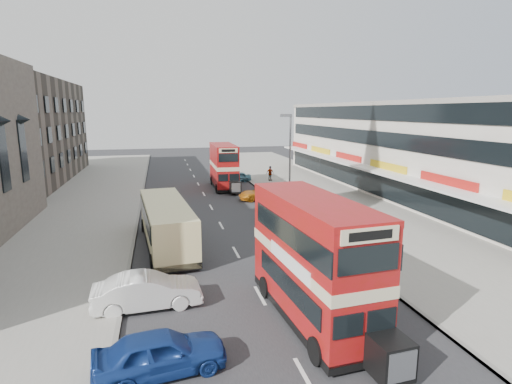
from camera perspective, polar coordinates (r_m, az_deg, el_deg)
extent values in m
plane|color=#28282B|center=(17.62, 2.19, -17.05)|extent=(160.00, 160.00, 0.00)
cube|color=#28282B|center=(36.16, -6.32, -2.14)|extent=(12.00, 90.00, 0.01)
cube|color=gray|center=(39.39, 11.27, -1.07)|extent=(12.00, 90.00, 0.15)
cube|color=gray|center=(36.74, -25.25, -2.85)|extent=(12.00, 90.00, 0.15)
cube|color=gray|center=(35.95, -16.02, -2.48)|extent=(0.20, 90.00, 0.16)
cube|color=gray|center=(37.35, 3.00, -1.54)|extent=(0.20, 90.00, 0.16)
cube|color=#66594C|center=(55.89, -32.19, 7.16)|extent=(14.00, 28.00, 12.00)
cube|color=beige|center=(44.33, 19.90, 5.63)|extent=(8.00, 46.00, 9.00)
cube|color=black|center=(42.61, 15.07, 1.77)|extent=(0.10, 44.00, 2.40)
cube|color=gray|center=(44.16, 20.31, 11.57)|extent=(8.20, 46.20, 0.40)
cube|color=white|center=(42.02, 14.15, 3.62)|extent=(1.80, 44.00, 0.20)
cylinder|color=slate|center=(34.93, 4.78, 4.08)|extent=(0.16, 0.16, 8.00)
cube|color=slate|center=(34.54, 4.25, 10.66)|extent=(1.00, 0.20, 0.25)
cube|color=black|center=(17.50, 7.73, -16.13)|extent=(2.99, 7.84, 0.34)
cube|color=maroon|center=(17.00, 7.83, -12.68)|extent=(2.97, 7.84, 2.11)
cube|color=beige|center=(16.55, 7.94, -8.88)|extent=(3.01, 7.88, 0.43)
cube|color=maroon|center=(16.19, 8.06, -5.05)|extent=(2.97, 7.84, 2.02)
cube|color=maroon|center=(15.92, 8.16, -1.31)|extent=(2.99, 7.86, 0.24)
cube|color=black|center=(14.24, 18.31, -21.13)|extent=(1.23, 1.23, 1.25)
cube|color=black|center=(45.16, -4.52, 1.00)|extent=(2.44, 7.34, 0.32)
cube|color=maroon|center=(44.98, -4.54, 2.37)|extent=(2.42, 7.34, 2.01)
cube|color=beige|center=(44.81, -4.56, 3.81)|extent=(2.46, 7.38, 0.41)
cube|color=maroon|center=(44.68, -4.58, 5.21)|extent=(2.42, 7.34, 1.92)
cube|color=maroon|center=(44.59, -4.60, 6.52)|extent=(2.44, 7.36, 0.23)
cube|color=black|center=(41.07, -2.94, 0.70)|extent=(1.11, 1.12, 1.19)
cube|color=black|center=(26.29, -12.36, -6.62)|extent=(3.41, 10.07, 0.40)
cube|color=beige|center=(25.97, -12.46, -4.23)|extent=(3.39, 10.07, 2.57)
imported|color=navy|center=(14.40, -13.24, -21.07)|extent=(4.45, 2.28, 1.45)
imported|color=silver|center=(18.58, -14.98, -13.29)|extent=(4.68, 1.86, 1.51)
imported|color=#A92A10|center=(31.54, 4.72, -2.80)|extent=(5.05, 2.53, 1.41)
imported|color=#C26E13|center=(38.80, 0.76, -0.24)|extent=(4.36, 2.07, 1.20)
imported|color=teal|center=(48.84, -2.73, 2.12)|extent=(3.46, 1.41, 1.17)
imported|color=gray|center=(32.20, 10.64, -2.11)|extent=(0.76, 0.75, 1.72)
imported|color=gray|center=(48.74, 1.98, 2.63)|extent=(1.11, 0.73, 1.75)
imported|color=gray|center=(34.35, 1.25, -2.06)|extent=(0.60, 1.65, 0.86)
imported|color=black|center=(34.15, 1.25, -0.60)|extent=(0.72, 0.48, 1.95)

